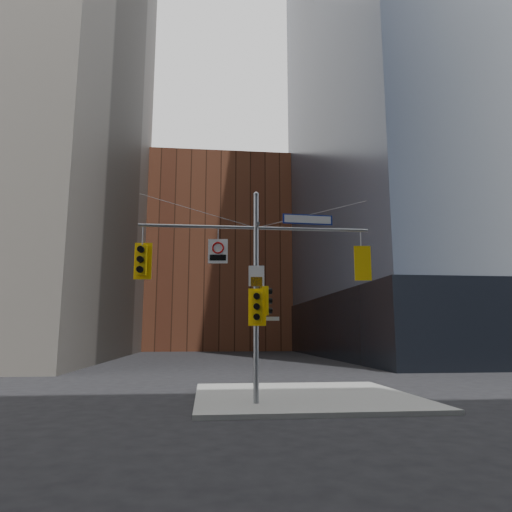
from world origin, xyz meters
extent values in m
plane|color=black|center=(0.00, 0.00, 0.00)|extent=(160.00, 160.00, 0.00)
cube|color=gray|center=(2.00, 4.00, 0.07)|extent=(8.00, 8.00, 0.15)
cube|color=black|center=(28.00, 32.00, 3.00)|extent=(36.40, 36.40, 6.00)
cube|color=brown|center=(0.00, 58.00, 14.00)|extent=(26.00, 20.00, 28.00)
cylinder|color=gray|center=(0.00, 2.00, 3.60)|extent=(0.18, 0.18, 7.20)
sphere|color=gray|center=(0.00, 2.00, 7.20)|extent=(0.20, 0.20, 0.20)
cylinder|color=gray|center=(-2.00, 2.00, 6.00)|extent=(4.00, 0.11, 0.11)
cylinder|color=gray|center=(2.00, 2.00, 6.00)|extent=(4.00, 0.11, 0.11)
cylinder|color=gray|center=(0.00, 1.65, 6.00)|extent=(0.10, 0.70, 0.10)
cylinder|color=gray|center=(-2.00, 2.00, 6.55)|extent=(4.00, 0.02, 1.12)
cylinder|color=gray|center=(2.00, 2.00, 6.55)|extent=(4.00, 0.02, 1.12)
cube|color=yellow|center=(-3.84, 2.00, 4.80)|extent=(0.35, 0.26, 1.01)
cube|color=yellow|center=(-3.82, 2.17, 4.80)|extent=(0.59, 0.10, 1.25)
cylinder|color=black|center=(-3.86, 1.81, 5.14)|extent=(0.23, 0.18, 0.21)
cylinder|color=black|center=(-3.85, 1.89, 5.14)|extent=(0.18, 0.04, 0.18)
cylinder|color=black|center=(-3.86, 1.81, 4.80)|extent=(0.23, 0.18, 0.21)
cylinder|color=black|center=(-3.85, 1.89, 4.80)|extent=(0.18, 0.04, 0.18)
cylinder|color=black|center=(-3.86, 1.81, 4.46)|extent=(0.23, 0.18, 0.21)
cylinder|color=#0CE559|center=(-3.85, 1.89, 4.46)|extent=(0.18, 0.04, 0.18)
cube|color=yellow|center=(3.73, 2.00, 4.80)|extent=(0.34, 0.26, 0.98)
cube|color=yellow|center=(3.71, 1.83, 4.80)|extent=(0.58, 0.10, 1.22)
cylinder|color=black|center=(3.75, 2.19, 5.13)|extent=(0.22, 0.17, 0.21)
cylinder|color=black|center=(3.74, 2.11, 5.13)|extent=(0.18, 0.04, 0.18)
cylinder|color=black|center=(3.75, 2.19, 4.80)|extent=(0.22, 0.17, 0.21)
cylinder|color=black|center=(3.74, 2.11, 4.80)|extent=(0.18, 0.04, 0.18)
cylinder|color=black|center=(3.75, 2.19, 4.47)|extent=(0.22, 0.17, 0.21)
cylinder|color=black|center=(3.74, 2.11, 4.47)|extent=(0.18, 0.04, 0.18)
cube|color=yellow|center=(0.28, 2.00, 3.48)|extent=(0.26, 0.34, 0.98)
cylinder|color=black|center=(0.47, 2.02, 3.80)|extent=(0.17, 0.22, 0.21)
cylinder|color=black|center=(0.39, 2.01, 3.80)|extent=(0.04, 0.18, 0.18)
cylinder|color=black|center=(0.47, 2.02, 3.48)|extent=(0.17, 0.22, 0.21)
cylinder|color=black|center=(0.39, 2.01, 3.48)|extent=(0.04, 0.18, 0.18)
cylinder|color=black|center=(0.47, 2.02, 3.15)|extent=(0.17, 0.22, 0.21)
cylinder|color=black|center=(0.39, 2.01, 3.15)|extent=(0.04, 0.18, 0.18)
cube|color=yellow|center=(0.00, 1.72, 3.26)|extent=(0.36, 0.28, 1.01)
cube|color=yellow|center=(0.03, 1.89, 3.26)|extent=(0.59, 0.13, 1.25)
cylinder|color=black|center=(-0.03, 1.53, 3.59)|extent=(0.23, 0.18, 0.21)
cylinder|color=black|center=(-0.02, 1.61, 3.59)|extent=(0.18, 0.05, 0.18)
cylinder|color=black|center=(-0.03, 1.53, 3.26)|extent=(0.23, 0.18, 0.21)
cylinder|color=black|center=(-0.02, 1.61, 3.26)|extent=(0.18, 0.05, 0.18)
cylinder|color=black|center=(-0.03, 1.53, 2.92)|extent=(0.23, 0.18, 0.21)
cylinder|color=black|center=(-0.02, 1.61, 2.92)|extent=(0.18, 0.05, 0.18)
cube|color=navy|center=(1.83, 2.00, 6.35)|extent=(1.80, 0.15, 0.35)
cube|color=silver|center=(1.83, 1.98, 6.35)|extent=(1.69, 0.11, 0.27)
cube|color=silver|center=(-1.31, 1.98, 5.15)|extent=(0.67, 0.11, 0.84)
torus|color=#B20A0A|center=(-1.31, 1.96, 5.26)|extent=(0.42, 0.10, 0.41)
cube|color=black|center=(-1.31, 1.96, 4.93)|extent=(0.55, 0.08, 0.20)
cube|color=silver|center=(0.00, 1.88, 4.31)|extent=(0.53, 0.10, 0.70)
cube|color=#D88C00|center=(0.00, 1.86, 4.11)|extent=(0.39, 0.06, 0.31)
cube|color=silver|center=(0.45, 2.00, 2.88)|extent=(0.67, 0.07, 0.13)
cube|color=#145926|center=(0.00, 2.45, 2.81)|extent=(0.08, 0.73, 0.15)
camera|label=1|loc=(-1.65, -13.33, 2.41)|focal=32.00mm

